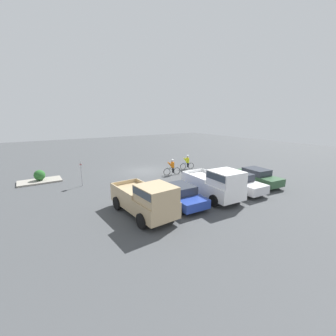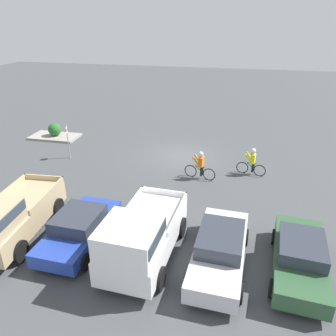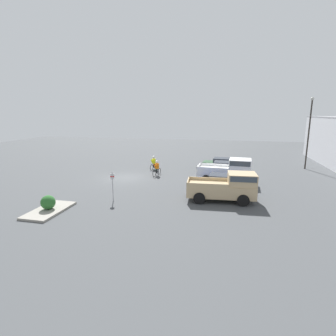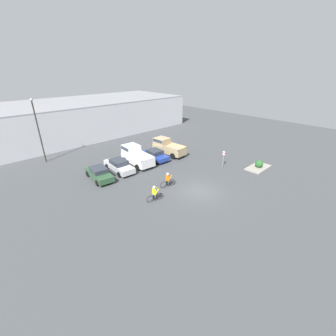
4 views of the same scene
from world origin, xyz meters
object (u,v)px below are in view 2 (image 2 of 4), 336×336
(sedan_1, at_px, (220,249))
(fire_lane_sign, at_px, (68,138))
(cyclist_0, at_px, (200,165))
(pickup_truck_0, at_px, (141,236))
(sedan_2, at_px, (80,228))
(sedan_0, at_px, (300,256))
(pickup_truck_1, at_px, (9,217))
(cyclist_1, at_px, (252,161))
(shrub, at_px, (55,129))

(sedan_1, bearing_deg, fire_lane_sign, -38.14)
(cyclist_0, xyz_separation_m, fire_lane_sign, (8.63, -1.08, 0.50))
(pickup_truck_0, xyz_separation_m, cyclist_0, (-1.21, -7.43, -0.34))
(sedan_2, height_order, fire_lane_sign, fire_lane_sign)
(pickup_truck_0, relative_size, fire_lane_sign, 2.26)
(sedan_0, height_order, cyclist_0, cyclist_0)
(cyclist_0, height_order, fire_lane_sign, fire_lane_sign)
(pickup_truck_1, bearing_deg, sedan_1, -177.65)
(cyclist_1, bearing_deg, cyclist_0, 22.28)
(pickup_truck_0, bearing_deg, cyclist_0, -99.24)
(sedan_2, relative_size, shrub, 4.57)
(cyclist_1, bearing_deg, shrub, -12.81)
(pickup_truck_1, bearing_deg, sedan_0, -176.90)
(cyclist_0, height_order, cyclist_1, cyclist_0)
(pickup_truck_0, xyz_separation_m, sedan_2, (2.77, -0.61, -0.49))
(shrub, bearing_deg, pickup_truck_1, 112.41)
(sedan_0, xyz_separation_m, shrub, (16.02, -11.15, -0.08))
(sedan_1, relative_size, pickup_truck_1, 0.94)
(sedan_2, relative_size, cyclist_1, 2.60)
(sedan_1, xyz_separation_m, fire_lane_sign, (10.24, -8.04, 0.60))
(sedan_1, height_order, pickup_truck_0, pickup_truck_0)
(sedan_0, distance_m, cyclist_0, 8.03)
(fire_lane_sign, height_order, shrub, fire_lane_sign)
(sedan_1, xyz_separation_m, pickup_truck_0, (2.83, 0.46, 0.44))
(pickup_truck_1, relative_size, cyclist_0, 2.85)
(sedan_1, distance_m, cyclist_1, 8.22)
(pickup_truck_0, relative_size, cyclist_1, 3.00)
(sedan_0, distance_m, pickup_truck_0, 5.69)
(sedan_1, relative_size, fire_lane_sign, 2.18)
(pickup_truck_0, distance_m, cyclist_1, 9.50)
(cyclist_1, bearing_deg, fire_lane_sign, 0.41)
(sedan_0, bearing_deg, sedan_2, 0.77)
(fire_lane_sign, bearing_deg, sedan_1, 141.86)
(pickup_truck_0, bearing_deg, fire_lane_sign, -48.91)
(sedan_1, distance_m, shrub, 17.46)
(cyclist_0, bearing_deg, pickup_truck_0, 80.76)
(pickup_truck_0, distance_m, pickup_truck_1, 5.54)
(sedan_2, distance_m, fire_lane_sign, 9.18)
(cyclist_1, bearing_deg, sedan_2, 49.50)
(sedan_0, bearing_deg, shrub, -34.84)
(sedan_0, bearing_deg, fire_lane_sign, -30.82)
(pickup_truck_0, bearing_deg, sedan_1, -170.76)
(cyclist_0, xyz_separation_m, shrub, (11.60, -4.44, -0.22))
(cyclist_0, bearing_deg, fire_lane_sign, -7.13)
(pickup_truck_1, xyz_separation_m, fire_lane_sign, (1.88, -8.39, 0.20))
(sedan_1, relative_size, cyclist_0, 2.68)
(cyclist_0, relative_size, cyclist_1, 1.08)
(cyclist_1, relative_size, fire_lane_sign, 0.75)
(sedan_2, distance_m, cyclist_1, 10.49)
(sedan_0, height_order, shrub, sedan_0)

